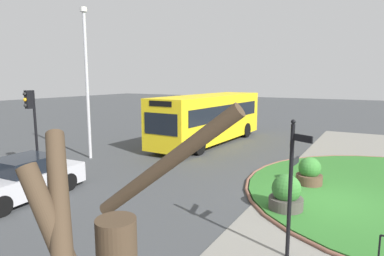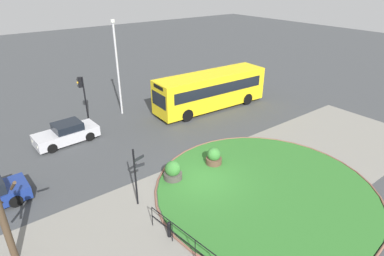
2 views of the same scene
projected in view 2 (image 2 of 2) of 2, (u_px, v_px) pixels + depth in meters
ground at (202, 180)px, 17.91m from camera, size 120.00×120.00×0.00m
sidewalk_paving at (226, 197)px, 16.50m from camera, size 32.00×8.08×0.02m
grass_island at (265, 188)px, 17.11m from camera, size 11.52×11.52×0.10m
grass_kerb_ring at (265, 188)px, 17.11m from camera, size 11.83×11.83×0.11m
signpost_directional at (136, 173)px, 15.24m from camera, size 0.86×0.64×3.18m
bollard_foreground at (169, 229)px, 13.85m from camera, size 0.18×0.18×0.81m
railing_grass_edge at (183, 238)px, 13.02m from camera, size 0.58×4.11×1.08m
bus_yellow at (211, 90)px, 26.83m from camera, size 10.07×3.00×3.03m
car_far_lane at (67, 133)px, 21.66m from camera, size 4.23×1.98×1.40m
traffic_light_near at (82, 89)px, 23.99m from camera, size 0.49×0.29×3.55m
lamppost_tall at (117, 66)px, 24.72m from camera, size 0.32×0.32×7.46m
planter_near_signpost at (214, 157)px, 19.11m from camera, size 0.96×0.96×1.13m
planter_kerbside at (173, 172)px, 17.68m from camera, size 1.03×1.03×1.17m
street_tree_bare at (4, 223)px, 12.07m from camera, size 1.35×1.34×3.87m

